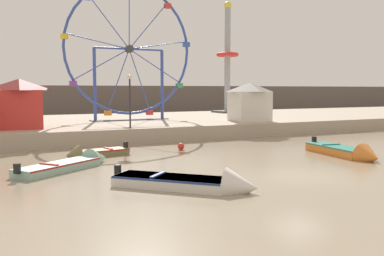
{
  "coord_description": "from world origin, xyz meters",
  "views": [
    {
      "loc": [
        -13.34,
        -15.54,
        3.87
      ],
      "look_at": [
        -0.81,
        8.94,
        1.5
      ],
      "focal_mm": 41.93,
      "sensor_mm": 36.0,
      "label": 1
    }
  ],
  "objects": [
    {
      "name": "mooring_buoy_orange",
      "position": [
        -0.97,
        10.18,
        0.22
      ],
      "size": [
        0.44,
        0.44,
        0.44
      ],
      "primitive_type": "sphere",
      "color": "red",
      "rests_on": "ground_plane"
    },
    {
      "name": "drop_tower_steel_tower",
      "position": [
        14.85,
        30.31,
        6.89
      ],
      "size": [
        2.8,
        2.8,
        13.07
      ],
      "color": "#999EA3",
      "rests_on": "quay_promenade"
    },
    {
      "name": "ground_plane",
      "position": [
        0.0,
        0.0,
        0.0
      ],
      "size": [
        240.0,
        240.0,
        0.0
      ],
      "primitive_type": "plane",
      "color": "gray"
    },
    {
      "name": "promenade_lamp_near",
      "position": [
        -2.65,
        15.14,
        3.62
      ],
      "size": [
        0.32,
        0.32,
        3.83
      ],
      "color": "#2D2D33",
      "rests_on": "quay_promenade"
    },
    {
      "name": "ferris_wheel_blue_frame",
      "position": [
        0.09,
        23.03,
        7.26
      ],
      "size": [
        11.93,
        1.2,
        12.26
      ],
      "color": "#334CA8",
      "rests_on": "quay_promenade"
    },
    {
      "name": "carnival_booth_red_striped",
      "position": [
        -9.79,
        18.01,
        2.93
      ],
      "size": [
        3.5,
        2.93,
        3.51
      ],
      "rotation": [
        0.0,
        0.0,
        -0.09
      ],
      "color": "red",
      "rests_on": "quay_promenade"
    },
    {
      "name": "motorboat_orange_hull",
      "position": [
        6.26,
        3.06,
        0.28
      ],
      "size": [
        2.21,
        5.99,
        1.34
      ],
      "rotation": [
        0.0,
        0.0,
        4.57
      ],
      "color": "orange",
      "rests_on": "ground_plane"
    },
    {
      "name": "motorboat_olive_wood",
      "position": [
        -6.86,
        9.84,
        0.21
      ],
      "size": [
        3.92,
        1.76,
        1.12
      ],
      "rotation": [
        0.0,
        0.0,
        3.31
      ],
      "color": "olive",
      "rests_on": "ground_plane"
    },
    {
      "name": "carnival_booth_white_ticket",
      "position": [
        9.11,
        17.2,
        2.85
      ],
      "size": [
        3.64,
        3.14,
        3.36
      ],
      "rotation": [
        0.0,
        0.0,
        -0.09
      ],
      "color": "silver",
      "rests_on": "quay_promenade"
    },
    {
      "name": "motorboat_white_red_stripe",
      "position": [
        -5.29,
        -0.44,
        0.24
      ],
      "size": [
        5.03,
        5.2,
        1.42
      ],
      "rotation": [
        0.0,
        0.0,
        5.47
      ],
      "color": "silver",
      "rests_on": "ground_plane"
    },
    {
      "name": "distant_town_skyline",
      "position": [
        0.0,
        47.08,
        2.2
      ],
      "size": [
        140.0,
        3.0,
        4.4
      ],
      "primitive_type": "cube",
      "color": "#564C47",
      "rests_on": "ground_plane"
    },
    {
      "name": "quay_promenade",
      "position": [
        0.0,
        24.39,
        0.55
      ],
      "size": [
        110.0,
        20.63,
        1.1
      ],
      "primitive_type": "cube",
      "color": "tan",
      "rests_on": "ground_plane"
    },
    {
      "name": "motorboat_seafoam",
      "position": [
        -8.5,
        6.7,
        0.22
      ],
      "size": [
        5.51,
        4.44,
        1.2
      ],
      "rotation": [
        0.0,
        0.0,
        0.62
      ],
      "color": "#93BCAD",
      "rests_on": "ground_plane"
    }
  ]
}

